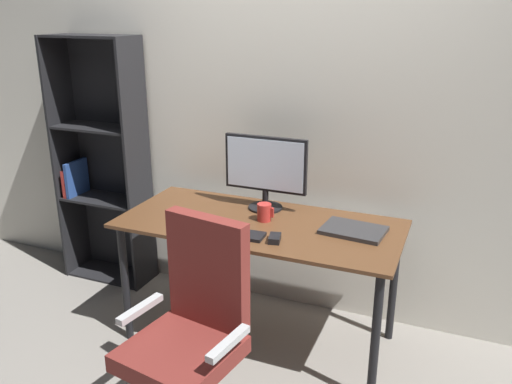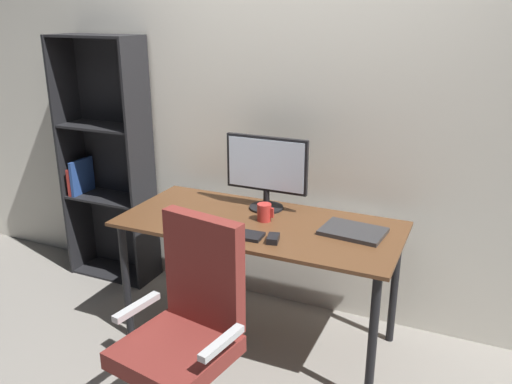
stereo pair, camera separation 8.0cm
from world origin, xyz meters
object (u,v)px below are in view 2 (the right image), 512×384
coffee_mug (264,212)px  laptop (353,231)px  monitor (266,168)px  office_chair (187,341)px  mouse (273,239)px  desk (259,237)px  bookshelf (108,162)px  keyboard (236,233)px

coffee_mug → laptop: bearing=3.2°
monitor → laptop: monitor is taller
laptop → office_chair: (-0.52, -0.83, -0.29)m
mouse → laptop: mouse is taller
monitor → office_chair: bearing=-87.9°
desk → monitor: (-0.05, 0.21, 0.33)m
coffee_mug → office_chair: office_chair is taller
office_chair → bookshelf: size_ratio=0.60×
monitor → keyboard: (0.01, -0.42, -0.24)m
mouse → coffee_mug: (-0.15, 0.24, 0.03)m
keyboard → mouse: mouse is taller
keyboard → mouse: (0.21, 0.00, 0.01)m
coffee_mug → mouse: bearing=-57.8°
monitor → bookshelf: size_ratio=0.29×
bookshelf → monitor: bearing=-6.4°
desk → office_chair: size_ratio=1.53×
mouse → office_chair: (-0.18, -0.56, -0.30)m
keyboard → bookshelf: bookshelf is taller
desk → mouse: size_ratio=16.08×
keyboard → office_chair: (0.03, -0.56, -0.29)m
monitor → keyboard: bearing=-89.2°
mouse → office_chair: office_chair is taller
desk → monitor: monitor is taller
mouse → bookshelf: bearing=146.2°
laptop → desk: bearing=-167.5°
laptop → office_chair: 1.02m
desk → mouse: bearing=-51.1°
monitor → mouse: (0.21, -0.41, -0.23)m
coffee_mug → bookshelf: (-1.32, 0.32, 0.05)m
keyboard → laptop: 0.61m
mouse → coffee_mug: coffee_mug is taller
desk → laptop: bearing=6.9°
desk → monitor: size_ratio=3.15×
monitor → bookshelf: bearing=173.6°
coffee_mug → laptop: coffee_mug is taller
keyboard → coffee_mug: bearing=74.3°
monitor → mouse: 0.52m
desk → mouse: 0.28m
coffee_mug → laptop: 0.49m
monitor → mouse: size_ratio=5.11×
desk → laptop: size_ratio=4.82×
mouse → laptop: bearing=24.8°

